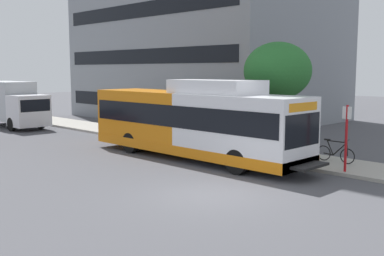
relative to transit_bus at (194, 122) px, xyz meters
The scene contains 7 objects.
ground_plane 5.41m from the transit_bus, 142.12° to the left, with size 120.00×120.00×0.00m, color #4C4C51.
sidewalk_curb 3.56m from the transit_bus, 21.35° to the left, with size 3.00×56.00×0.14m, color #A8A399.
transit_bus is the anchor object (origin of this frame).
bus_stop_sign_pole 6.79m from the transit_bus, 74.87° to the right, with size 0.10×0.36×2.60m.
bicycle_parked 6.37m from the transit_bus, 59.05° to the right, with size 0.52×1.76×1.02m.
street_tree_near_stop 4.83m from the transit_bus, 26.91° to the right, with size 3.24×3.24×5.28m.
box_truck_background 17.66m from the transit_bus, 92.40° to the left, with size 2.32×7.01×3.25m.
Camera 1 is at (-10.90, -10.05, 4.07)m, focal length 43.40 mm.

